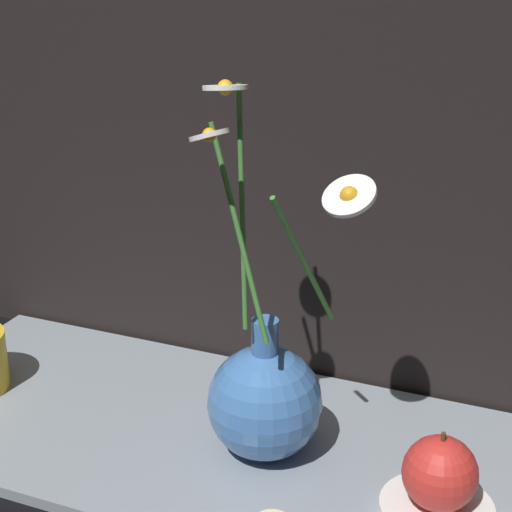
% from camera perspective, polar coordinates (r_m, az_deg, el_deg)
% --- Properties ---
extents(ground_plane, '(6.00, 6.00, 0.00)m').
position_cam_1_polar(ground_plane, '(0.91, -0.34, -12.95)').
color(ground_plane, black).
extents(shelf, '(0.82, 0.32, 0.01)m').
position_cam_1_polar(shelf, '(0.91, -0.34, -12.64)').
color(shelf, gray).
rests_on(shelf, ground_plane).
extents(vase_with_flowers, '(0.17, 0.14, 0.38)m').
position_cam_1_polar(vase_with_flowers, '(0.85, 0.60, -9.32)').
color(vase_with_flowers, '#3F72B7').
rests_on(vase_with_flowers, shelf).
extents(saucer_plate, '(0.10, 0.10, 0.01)m').
position_cam_1_polar(saucer_plate, '(0.83, 11.94, -16.19)').
color(saucer_plate, white).
rests_on(saucer_plate, shelf).
extents(orange_fruit, '(0.07, 0.07, 0.08)m').
position_cam_1_polar(orange_fruit, '(0.80, 12.17, -13.97)').
color(orange_fruit, red).
rests_on(orange_fruit, saucer_plate).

